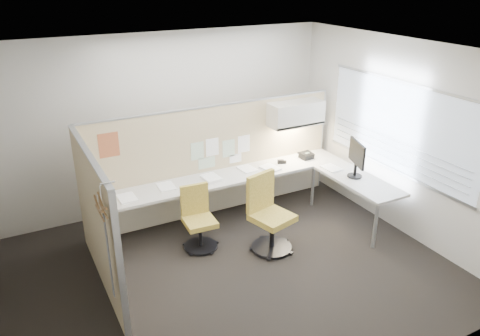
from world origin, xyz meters
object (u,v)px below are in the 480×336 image
chair_left (198,220)px  phone (306,156)px  chair_right (268,216)px  desk (250,183)px  monitor (357,157)px

chair_left → phone: 2.29m
chair_left → chair_right: bearing=-26.3°
desk → phone: (1.15, 0.17, 0.18)m
desk → chair_right: bearing=-102.8°
chair_left → phone: size_ratio=3.90×
desk → phone: phone is taller
chair_left → monitor: size_ratio=1.58×
monitor → phone: bearing=31.4°
desk → phone: 1.18m
monitor → chair_right: bearing=111.8°
desk → chair_right: (-0.20, -0.87, -0.10)m
phone → chair_right: bearing=-149.0°
chair_left → chair_right: (0.84, -0.49, 0.09)m
chair_right → monitor: bearing=-12.0°
desk → chair_left: size_ratio=4.49×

